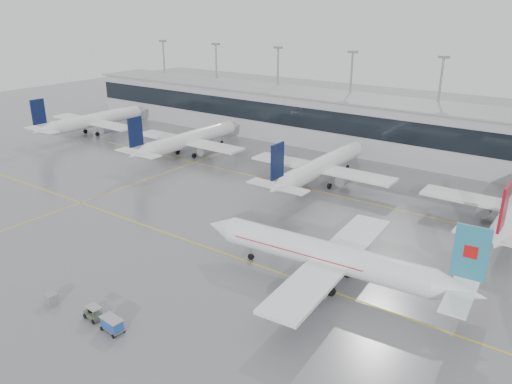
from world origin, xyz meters
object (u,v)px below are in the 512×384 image
Objects in this scene: air_canada_jet at (332,257)px; baggage_tug at (94,314)px; gse_unit at (51,299)px; baggage_cart at (112,324)px.

baggage_tug is at bearing 47.16° from air_canada_jet.
baggage_cart is at bearing 9.74° from gse_unit.
air_canada_jet is 27.03m from baggage_cart.
gse_unit is at bearing 39.60° from air_canada_jet.
baggage_cart is at bearing 0.00° from baggage_tug.
baggage_cart reaches higher than gse_unit.
gse_unit is (-6.53, -0.99, 0.08)m from baggage_tug.
baggage_cart reaches higher than baggage_tug.
baggage_tug is at bearing -180.00° from baggage_cart.
baggage_cart is at bearing 53.50° from air_canada_jet.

